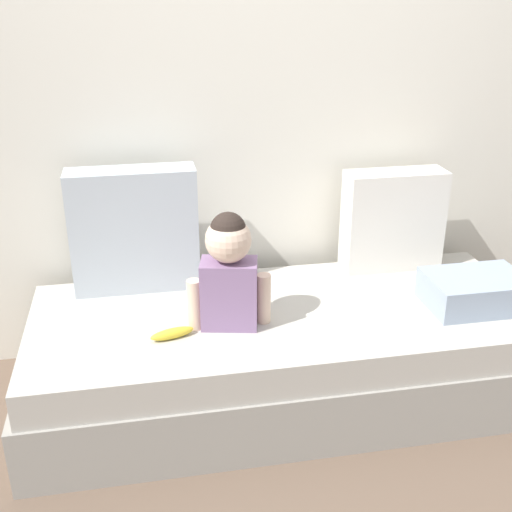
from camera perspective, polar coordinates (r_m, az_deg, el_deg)
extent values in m
plane|color=brown|center=(2.86, 2.42, -12.10)|extent=(12.00, 12.00, 0.00)
cube|color=silver|center=(2.93, 0.24, 12.56)|extent=(5.32, 0.10, 2.21)
cube|color=#9C978F|center=(2.78, 2.46, -9.82)|extent=(2.12, 0.86, 0.27)
cube|color=#B7B2A8|center=(2.67, 2.54, -6.12)|extent=(2.06, 0.84, 0.14)
cube|color=#B2BCC6|center=(2.77, -10.76, 2.28)|extent=(0.53, 0.16, 0.53)
cube|color=silver|center=(3.01, 12.07, 3.14)|extent=(0.45, 0.16, 0.46)
cube|color=gray|center=(2.47, -2.40, -3.36)|extent=(0.24, 0.17, 0.27)
sphere|color=beige|center=(2.37, -2.49, 1.44)|extent=(0.17, 0.17, 0.17)
sphere|color=#2D231E|center=(2.36, -2.50, 2.32)|extent=(0.14, 0.14, 0.14)
cylinder|color=beige|center=(2.47, -5.49, -4.32)|extent=(0.06, 0.06, 0.20)
cylinder|color=beige|center=(2.50, 0.68, -3.80)|extent=(0.06, 0.06, 0.20)
ellipsoid|color=yellow|center=(2.45, -7.47, -6.85)|extent=(0.18, 0.09, 0.04)
cube|color=#8E9EB2|center=(2.79, 18.92, -2.96)|extent=(0.40, 0.28, 0.13)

